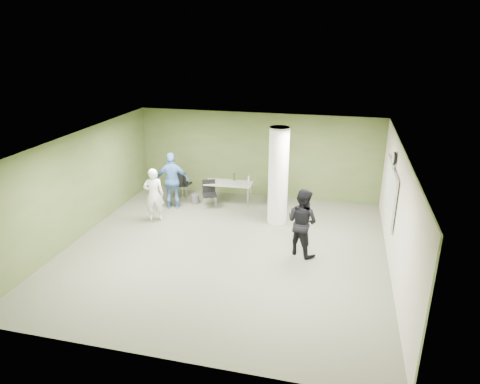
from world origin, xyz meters
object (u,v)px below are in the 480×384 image
(folding_table, at_px, (229,184))
(woman_white, at_px, (154,195))
(chair_back_left, at_px, (177,182))
(man_black, at_px, (302,222))
(man_blue, at_px, (173,181))

(folding_table, distance_m, woman_white, 2.50)
(chair_back_left, relative_size, woman_white, 0.64)
(woman_white, bearing_deg, folding_table, -159.39)
(folding_table, bearing_deg, man_black, -49.75)
(man_blue, bearing_deg, man_black, 139.04)
(man_black, bearing_deg, woman_white, 16.67)
(folding_table, xyz_separation_m, chair_back_left, (-1.75, -0.01, -0.07))
(chair_back_left, distance_m, woman_white, 1.74)
(chair_back_left, height_order, woman_white, woman_white)
(chair_back_left, bearing_deg, folding_table, -178.62)
(folding_table, xyz_separation_m, man_black, (2.60, -2.79, 0.19))
(man_black, xyz_separation_m, man_blue, (-4.20, 2.03, 0.04))
(woman_white, xyz_separation_m, man_blue, (0.19, 0.98, 0.10))
(chair_back_left, xyz_separation_m, man_blue, (0.15, -0.75, 0.30))
(folding_table, relative_size, man_black, 0.89)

